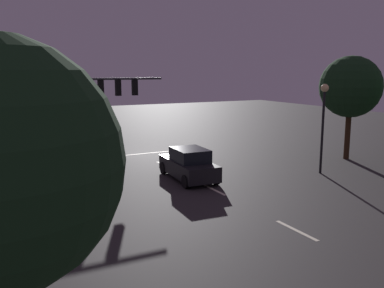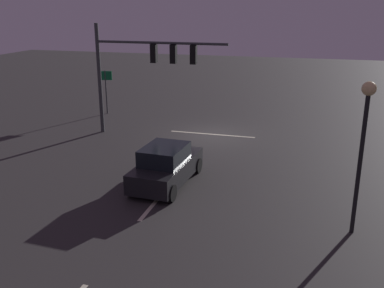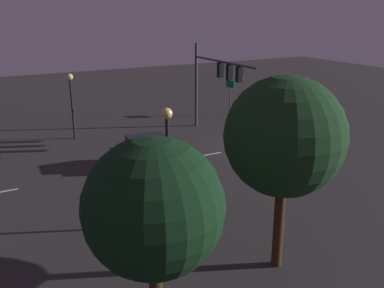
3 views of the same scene
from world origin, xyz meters
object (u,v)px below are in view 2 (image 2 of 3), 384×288
Objects in this scene: route_sign at (106,83)px; street_lamp_left_kerb at (364,130)px; car_approaching at (166,166)px; traffic_signal_assembly at (144,61)px.

street_lamp_left_kerb is at bearing 139.65° from route_sign.
car_approaching is 0.88× the size of street_lamp_left_kerb.
car_approaching is (-3.42, 6.51, -3.43)m from traffic_signal_assembly.
car_approaching is 1.50× the size of route_sign.
traffic_signal_assembly is 1.70× the size of car_approaching.
traffic_signal_assembly is at bearing -39.34° from street_lamp_left_kerb.
route_sign is (7.97, -10.70, 1.34)m from car_approaching.
route_sign is at bearing -53.30° from car_approaching.
car_approaching is at bearing -17.22° from street_lamp_left_kerb.
route_sign is at bearing -40.35° from street_lamp_left_kerb.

